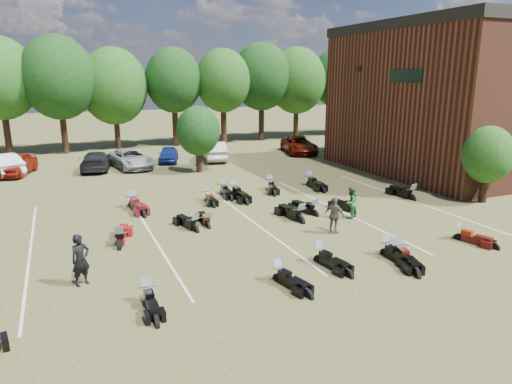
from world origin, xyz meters
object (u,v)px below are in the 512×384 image
car_4 (168,154)px  person_green (351,203)px  motorcycle_3 (279,281)px  motorcycle_14 (133,208)px  person_black (81,260)px  motorcycle_7 (120,248)px  car_0 (16,164)px  person_grey (335,215)px

car_4 → person_green: bearing=-58.8°
motorcycle_3 → motorcycle_14: 11.81m
motorcycle_14 → person_black: bearing=-117.0°
person_green → motorcycle_7: size_ratio=0.68×
person_black → person_green: person_black is taller
person_green → motorcycle_3: bearing=12.6°
person_green → motorcycle_3: size_ratio=0.81×
motorcycle_7 → motorcycle_14: size_ratio=0.99×
car_0 → person_grey: person_grey is taller
car_4 → person_black: (-7.99, -21.68, 0.28)m
person_black → motorcycle_14: bearing=43.7°
person_green → motorcycle_7: bearing=-27.7°
person_black → motorcycle_14: size_ratio=0.75×
person_black → person_grey: size_ratio=1.06×
person_green → motorcycle_14: (-9.84, 6.20, -0.83)m
person_grey → motorcycle_7: (-9.26, 2.06, -0.86)m
person_grey → motorcycle_7: bearing=47.8°
car_4 → motorcycle_14: 13.74m
car_0 → car_4: bearing=20.2°
car_4 → motorcycle_3: bearing=-77.2°
person_green → motorcycle_14: 11.66m
car_0 → car_4: size_ratio=1.23×
car_0 → person_grey: bearing=-37.7°
motorcycle_7 → car_0: bearing=-60.1°
motorcycle_7 → car_4: bearing=-94.4°
car_0 → person_grey: size_ratio=2.67×
motorcycle_14 → car_0: bearing=110.1°
motorcycle_14 → motorcycle_3: bearing=-81.6°
person_black → motorcycle_7: (1.66, 3.08, -0.92)m
car_4 → motorcycle_7: car_4 is taller
person_green → person_grey: (-2.01, -1.63, 0.04)m
motorcycle_3 → person_black: bearing=145.3°
person_black → person_grey: person_black is taller
person_black → person_green: size_ratio=1.11×
person_black → motorcycle_14: 9.43m
car_4 → motorcycle_7: size_ratio=1.54×
motorcycle_3 → motorcycle_7: bearing=116.8°
car_0 → person_green: size_ratio=2.79×
car_0 → person_black: 21.28m
car_4 → car_0: bearing=-160.0°
person_grey → motorcycle_14: 11.11m
person_green → motorcycle_3: person_green is taller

